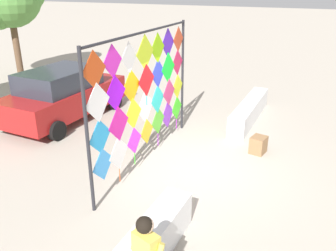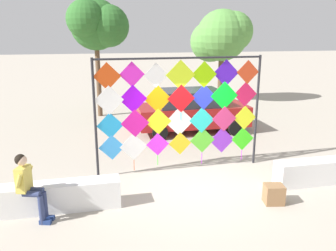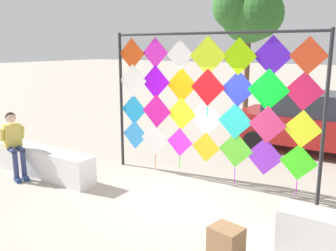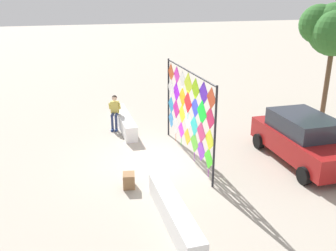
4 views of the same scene
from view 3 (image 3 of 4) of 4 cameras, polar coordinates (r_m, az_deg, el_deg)
The scene contains 7 objects.
ground at distance 7.18m, azimuth 2.23°, elevation -11.85°, with size 120.00×120.00×0.00m, color #ADA393.
plaza_ledge_left at distance 9.18m, azimuth -20.07°, elevation -5.07°, with size 3.52×0.50×0.64m, color white.
kite_display_rack at distance 7.75m, azimuth 6.12°, elevation 4.46°, with size 4.72×0.15×3.24m.
seated_vendor at distance 8.91m, azimuth -22.80°, elevation -2.09°, with size 0.70×0.56×1.49m.
parked_car at distance 11.06m, azimuth 21.98°, elevation 0.48°, with size 4.36×2.14×1.68m.
cardboard_box_large at distance 5.47m, azimuth 8.99°, elevation -17.49°, with size 0.43×0.36×0.45m, color olive.
tree_palm_like at distance 15.06m, azimuth 12.44°, elevation 16.79°, with size 2.72×2.52×5.33m.
Camera 3 is at (3.38, -5.62, 2.92)m, focal length 39.24 mm.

